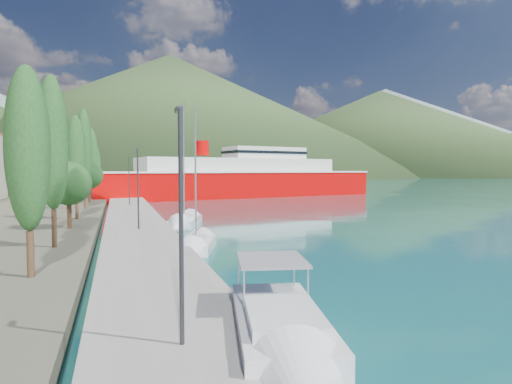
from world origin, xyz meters
name	(u,v)px	position (x,y,z in m)	size (l,w,h in m)	color
ground	(151,186)	(0.00, 120.00, 0.00)	(1400.00, 1400.00, 0.00)	#145859
quay	(133,218)	(-9.00, 26.00, 0.40)	(5.00, 88.00, 0.80)	gray
hills_far	(219,122)	(138.59, 618.73, 77.39)	(1480.00, 900.00, 180.00)	slate
hills_near	(236,123)	(98.04, 372.50, 49.18)	(1010.00, 520.00, 115.00)	#324924
tree_row	(82,164)	(-14.06, 32.07, 5.93)	(3.72, 63.70, 11.66)	#47301E
lamp_posts	(138,185)	(-9.00, 15.27, 4.08)	(0.15, 46.10, 6.06)	#2D2D33
motor_cruiser	(288,358)	(-6.49, -8.39, 0.51)	(4.19, 8.77, 3.11)	black
sailboat_near	(193,250)	(-6.11, 7.91, 0.28)	(4.25, 7.35, 10.13)	silver
sailboat_mid	(181,225)	(-5.06, 20.41, 0.30)	(5.08, 8.99, 12.56)	silver
ferry	(240,179)	(12.61, 62.45, 3.40)	(57.58, 22.72, 11.19)	#C20303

